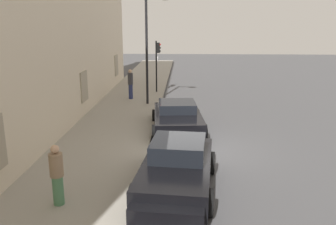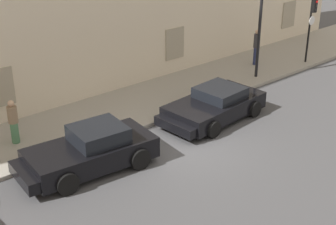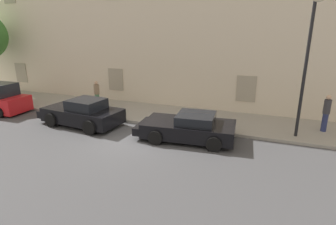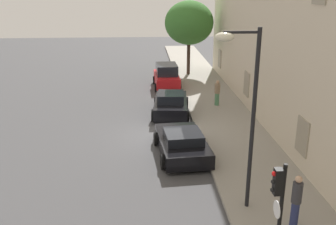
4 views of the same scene
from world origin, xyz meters
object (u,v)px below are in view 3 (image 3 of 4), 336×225
at_px(pedestrian_admiring, 97,93).
at_px(street_lamp, 310,43).
at_px(sportscar_yellow_flank, 186,127).
at_px(sportscar_red_lead, 81,113).
at_px(pedestrian_strolling, 326,113).

bearing_deg(pedestrian_admiring, street_lamp, -7.55).
bearing_deg(pedestrian_admiring, sportscar_yellow_flank, -23.29).
bearing_deg(street_lamp, sportscar_red_lead, -171.98).
bearing_deg(sportscar_red_lead, pedestrian_admiring, 109.68).
height_order(sportscar_yellow_flank, pedestrian_strolling, pedestrian_strolling).
height_order(sportscar_yellow_flank, pedestrian_admiring, pedestrian_admiring).
xyz_separation_m(sportscar_red_lead, pedestrian_admiring, (-1.08, 3.03, 0.34)).
bearing_deg(pedestrian_strolling, sportscar_yellow_flank, -153.78).
bearing_deg(sportscar_yellow_flank, pedestrian_admiring, 156.71).
distance_m(sportscar_yellow_flank, street_lamp, 6.23).
bearing_deg(street_lamp, sportscar_yellow_flank, -163.43).
relative_size(street_lamp, pedestrian_admiring, 3.75).
relative_size(sportscar_yellow_flank, street_lamp, 0.76).
bearing_deg(street_lamp, pedestrian_admiring, 172.45).
bearing_deg(sportscar_yellow_flank, street_lamp, 16.57).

